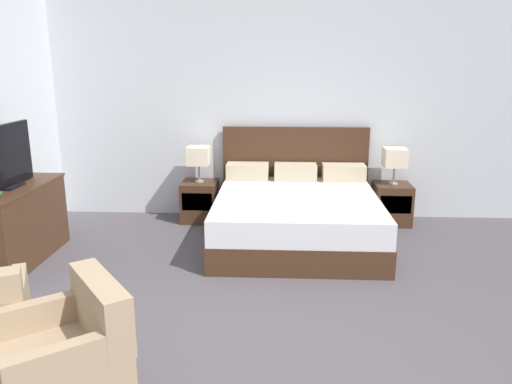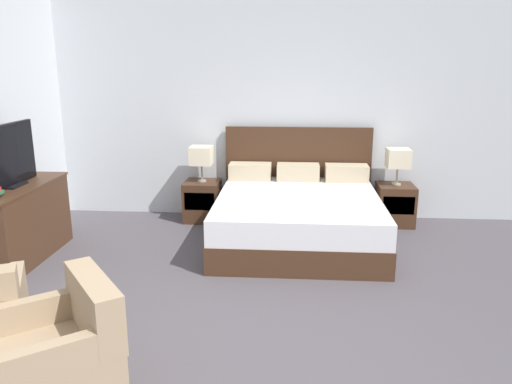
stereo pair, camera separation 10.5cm
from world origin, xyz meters
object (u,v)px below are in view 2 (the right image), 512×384
(bed, at_px, (298,215))
(table_lamp_right, at_px, (398,158))
(nightstand_right, at_px, (395,205))
(nightstand_left, at_px, (203,201))
(table_lamp_left, at_px, (201,156))
(armchair_companion, at_px, (59,362))
(tv, at_px, (9,156))
(dresser, at_px, (19,222))

(bed, xyz_separation_m, table_lamp_right, (1.21, 0.69, 0.53))
(bed, bearing_deg, nightstand_right, 29.71)
(bed, distance_m, nightstand_left, 1.40)
(table_lamp_left, xyz_separation_m, armchair_companion, (-0.19, -3.63, -0.55))
(bed, relative_size, tv, 2.23)
(nightstand_right, height_order, tv, tv)
(table_lamp_left, height_order, dresser, table_lamp_left)
(bed, xyz_separation_m, table_lamp_left, (-1.21, 0.69, 0.53))
(dresser, bearing_deg, armchair_companion, -56.60)
(bed, bearing_deg, table_lamp_left, 150.24)
(table_lamp_right, height_order, tv, tv)
(table_lamp_right, distance_m, tv, 4.32)
(bed, bearing_deg, table_lamp_right, 29.76)
(table_lamp_right, bearing_deg, table_lamp_left, 180.00)
(nightstand_left, bearing_deg, table_lamp_left, 90.00)
(table_lamp_left, distance_m, tv, 2.21)
(nightstand_right, xyz_separation_m, table_lamp_left, (-2.43, 0.00, 0.58))
(nightstand_right, bearing_deg, tv, -159.76)
(bed, distance_m, nightstand_right, 1.40)
(nightstand_left, relative_size, nightstand_right, 1.00)
(nightstand_left, distance_m, table_lamp_right, 2.50)
(nightstand_left, bearing_deg, bed, -29.71)
(table_lamp_right, bearing_deg, armchair_companion, -125.74)
(bed, distance_m, armchair_companion, 3.26)
(table_lamp_left, bearing_deg, dresser, -137.93)
(bed, bearing_deg, dresser, -164.83)
(nightstand_left, xyz_separation_m, tv, (-1.62, -1.49, 0.83))
(table_lamp_right, bearing_deg, bed, -150.24)
(nightstand_right, height_order, dresser, dresser)
(bed, xyz_separation_m, armchair_companion, (-1.40, -2.94, -0.02))
(nightstand_right, distance_m, tv, 4.39)
(nightstand_left, bearing_deg, nightstand_right, 0.00)
(table_lamp_left, xyz_separation_m, dresser, (-1.62, -1.46, -0.43))
(table_lamp_right, relative_size, tv, 0.50)
(nightstand_right, xyz_separation_m, table_lamp_right, (0.00, 0.00, 0.58))
(dresser, height_order, armchair_companion, dresser)
(table_lamp_left, bearing_deg, nightstand_right, -0.03)
(armchair_companion, bearing_deg, table_lamp_right, 54.26)
(table_lamp_right, height_order, dresser, table_lamp_right)
(nightstand_left, height_order, armchair_companion, armchair_companion)
(nightstand_right, height_order, armchair_companion, armchair_companion)
(table_lamp_right, bearing_deg, tv, -159.75)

